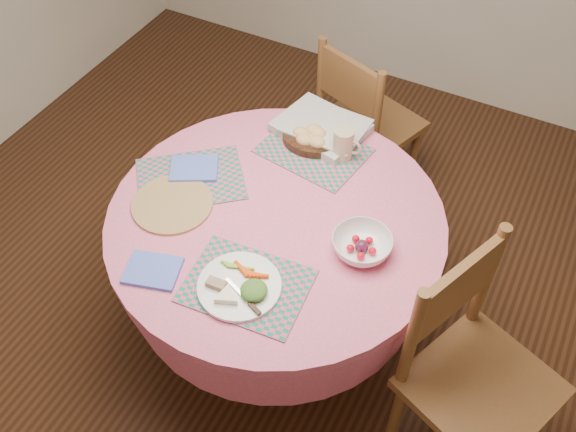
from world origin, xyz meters
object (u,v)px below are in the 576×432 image
object	(u,v)px
dining_table	(277,250)
dinner_plate	(240,287)
chair_right	(471,369)
bread_bowl	(310,138)
latte_mug	(344,144)
chair_back	(364,121)
fruit_bowl	(362,245)
wicker_trivet	(172,204)

from	to	relation	value
dining_table	dinner_plate	world-z (taller)	dinner_plate
chair_right	bread_bowl	distance (m)	1.06
latte_mug	chair_back	bearing A→B (deg)	102.22
dinner_plate	bread_bowl	xyz separation A→B (m)	(-0.11, 0.75, 0.02)
chair_right	dinner_plate	bearing A→B (deg)	127.86
latte_mug	fruit_bowl	world-z (taller)	latte_mug
dining_table	chair_back	world-z (taller)	chair_back
dining_table	chair_right	bearing A→B (deg)	-8.57
dining_table	bread_bowl	size ratio (longest dim) A/B	5.39
latte_mug	dining_table	bearing A→B (deg)	-102.18
chair_back	bread_bowl	bearing A→B (deg)	106.69
latte_mug	dinner_plate	bearing A→B (deg)	-92.74
chair_right	latte_mug	bearing A→B (deg)	76.48
chair_right	latte_mug	distance (m)	0.95
dining_table	latte_mug	xyz separation A→B (m)	(0.09, 0.40, 0.27)
dinner_plate	bread_bowl	bearing A→B (deg)	98.59
chair_back	dinner_plate	bearing A→B (deg)	113.40
chair_back	chair_right	bearing A→B (deg)	147.99
dining_table	dinner_plate	size ratio (longest dim) A/B	4.45
dinner_plate	wicker_trivet	bearing A→B (deg)	152.83
dining_table	wicker_trivet	bearing A→B (deg)	-160.87
latte_mug	chair_right	bearing A→B (deg)	-35.55
chair_right	wicker_trivet	world-z (taller)	chair_right
chair_right	dinner_plate	xyz separation A→B (m)	(-0.76, -0.22, 0.25)
dining_table	chair_right	distance (m)	0.82
bread_bowl	latte_mug	size ratio (longest dim) A/B	1.75
dining_table	dinner_plate	xyz separation A→B (m)	(0.05, -0.34, 0.22)
bread_bowl	fruit_bowl	distance (m)	0.57
chair_right	fruit_bowl	size ratio (longest dim) A/B	4.06
chair_back	latte_mug	world-z (taller)	chair_back
bread_bowl	dinner_plate	bearing A→B (deg)	-81.41
wicker_trivet	bread_bowl	xyz separation A→B (m)	(0.30, 0.53, 0.03)
wicker_trivet	latte_mug	distance (m)	0.69
wicker_trivet	chair_right	bearing A→B (deg)	0.18
chair_right	fruit_bowl	distance (m)	0.56
dinner_plate	dining_table	bearing A→B (deg)	98.48
wicker_trivet	bread_bowl	size ratio (longest dim) A/B	1.30
dining_table	wicker_trivet	distance (m)	0.43
dining_table	latte_mug	bearing A→B (deg)	77.82
dinner_plate	chair_right	bearing A→B (deg)	15.83
bread_bowl	chair_back	bearing A→B (deg)	87.03
wicker_trivet	chair_back	bearing A→B (deg)	72.93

